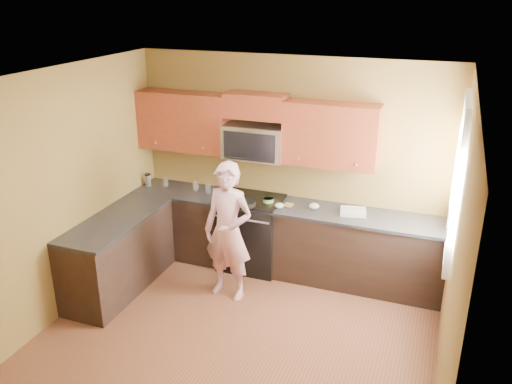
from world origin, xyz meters
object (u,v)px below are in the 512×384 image
at_px(microwave, 255,158).
at_px(travel_mug, 148,186).
at_px(frying_pan, 244,206).
at_px(butter_tub, 268,204).
at_px(stove, 252,232).
at_px(woman, 228,231).

height_order(microwave, travel_mug, microwave).
distance_m(microwave, travel_mug, 1.60).
bearing_deg(frying_pan, butter_tub, 62.17).
relative_size(stove, travel_mug, 5.41).
height_order(stove, frying_pan, frying_pan).
relative_size(frying_pan, travel_mug, 2.83).
relative_size(stove, butter_tub, 7.16).
xyz_separation_m(woman, frying_pan, (-0.00, 0.50, 0.13)).
bearing_deg(woman, frying_pan, 97.01).
relative_size(microwave, travel_mug, 4.33).
xyz_separation_m(stove, butter_tub, (0.24, -0.03, 0.45)).
bearing_deg(microwave, stove, -90.00).
xyz_separation_m(butter_tub, travel_mug, (-1.74, 0.04, -0.00)).
bearing_deg(butter_tub, microwave, 146.02).
height_order(stove, travel_mug, travel_mug).
xyz_separation_m(frying_pan, butter_tub, (0.24, 0.22, -0.03)).
height_order(frying_pan, butter_tub, frying_pan).
bearing_deg(stove, frying_pan, -90.85).
height_order(woman, butter_tub, woman).
bearing_deg(butter_tub, travel_mug, 178.76).
bearing_deg(travel_mug, frying_pan, -9.80).
bearing_deg(frying_pan, stove, 108.65).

